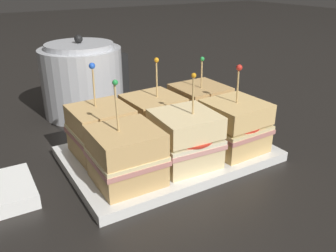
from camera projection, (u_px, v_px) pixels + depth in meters
ground_plane at (168, 158)px, 0.69m from camera, size 6.00×6.00×0.00m
serving_platter at (168, 154)px, 0.69m from camera, size 0.38×0.26×0.02m
sandwich_front_left at (126, 156)px, 0.57m from camera, size 0.11×0.11×0.17m
sandwich_front_center at (186, 138)px, 0.62m from camera, size 0.11×0.11×0.17m
sandwich_front_right at (235, 126)px, 0.67m from camera, size 0.11×0.11×0.17m
sandwich_back_left at (101, 130)px, 0.66m from camera, size 0.11×0.11×0.17m
sandwich_back_center at (154, 118)px, 0.72m from camera, size 0.11×0.11×0.17m
sandwich_back_right at (200, 107)px, 0.77m from camera, size 0.11×0.11×0.16m
kettle_steel at (83, 80)px, 0.88m from camera, size 0.22×0.20×0.20m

